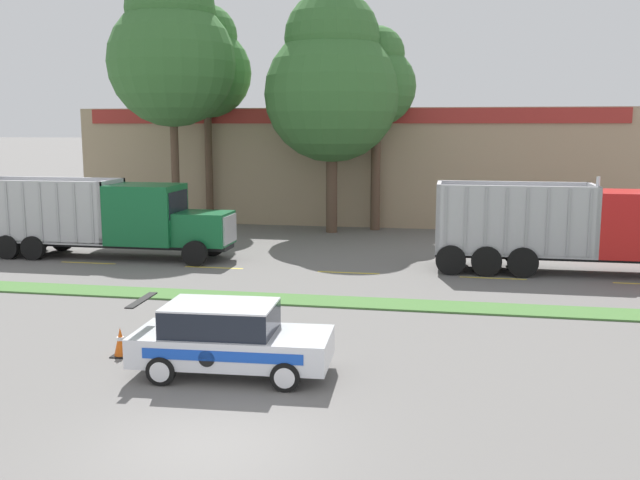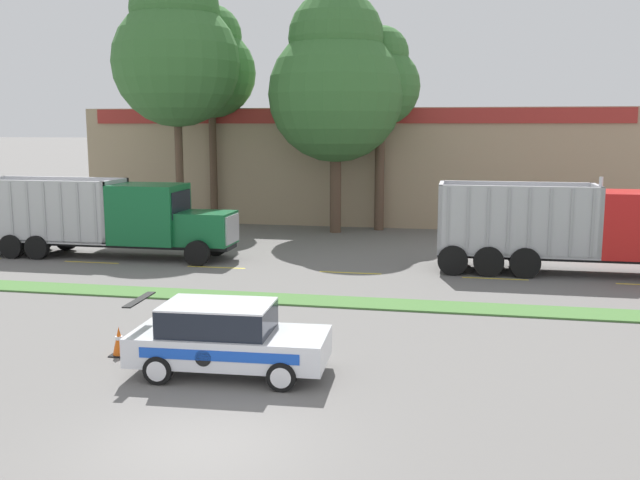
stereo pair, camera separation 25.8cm
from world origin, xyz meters
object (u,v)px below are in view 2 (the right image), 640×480
Objects in this scene: rally_car at (226,338)px; traffic_cone at (119,341)px; dump_truck_mid at (620,232)px; dump_truck_trail at (126,220)px.

rally_car reaches higher than traffic_cone.
rally_car is at bearing -13.34° from traffic_cone.
dump_truck_mid is 1.05× the size of dump_truck_trail.
dump_truck_mid reaches higher than traffic_cone.
dump_truck_mid is 19.80m from dump_truck_trail.
rally_car is 3.12m from traffic_cone.
traffic_cone is (5.84, -12.25, -1.25)m from dump_truck_trail.
traffic_cone is at bearing -64.51° from dump_truck_trail.
rally_car is (8.84, -12.96, -0.77)m from dump_truck_trail.
dump_truck_mid reaches higher than rally_car.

